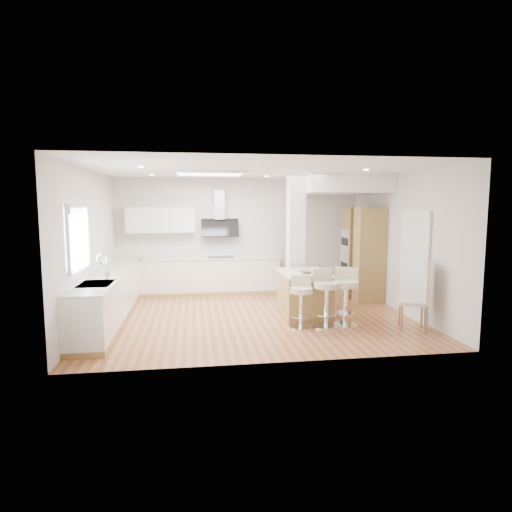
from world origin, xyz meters
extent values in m
plane|color=#A6643D|center=(0.00, 0.00, 0.00)|extent=(6.00, 6.00, 0.00)
cube|color=white|center=(0.00, 0.00, 0.00)|extent=(6.00, 5.00, 0.02)
cube|color=beige|center=(0.00, 2.50, 1.40)|extent=(6.00, 0.04, 2.80)
cube|color=beige|center=(-3.00, 0.00, 1.40)|extent=(0.04, 5.00, 2.80)
cube|color=beige|center=(3.00, 0.00, 1.40)|extent=(0.04, 5.00, 2.80)
cube|color=silver|center=(-0.80, 0.60, 2.77)|extent=(1.40, 0.95, 0.05)
cube|color=silver|center=(-0.80, 0.60, 2.76)|extent=(1.25, 0.80, 0.03)
cylinder|color=white|center=(-2.00, 1.50, 2.78)|extent=(0.10, 0.10, 0.02)
cylinder|color=white|center=(-2.00, -0.50, 2.78)|extent=(0.10, 0.10, 0.02)
cylinder|color=white|center=(0.50, 1.50, 2.78)|extent=(0.10, 0.10, 0.02)
cylinder|color=white|center=(2.00, 1.00, 2.78)|extent=(0.10, 0.10, 0.02)
cylinder|color=white|center=(2.00, -0.50, 2.78)|extent=(0.10, 0.10, 0.02)
cube|color=silver|center=(-2.96, -0.90, 1.65)|extent=(0.03, 1.15, 0.95)
cube|color=silver|center=(-2.95, -0.90, 2.15)|extent=(0.04, 1.28, 0.06)
cube|color=silver|center=(-2.95, -0.90, 1.15)|extent=(0.04, 1.28, 0.06)
cube|color=silver|center=(-2.95, -1.51, 1.65)|extent=(0.04, 0.06, 0.95)
cube|color=silver|center=(-2.95, -0.29, 1.65)|extent=(0.04, 0.06, 0.95)
cube|color=#95989C|center=(-2.94, -0.90, 2.08)|extent=(0.03, 1.18, 0.14)
cube|color=#4E473D|center=(2.99, -0.60, 1.00)|extent=(0.02, 0.90, 2.00)
cube|color=silver|center=(2.97, -0.60, 1.00)|extent=(0.05, 1.00, 2.10)
cube|color=#9F7D44|center=(-2.70, 0.25, 0.05)|extent=(0.60, 4.50, 0.10)
cube|color=silver|center=(-2.70, 0.25, 0.48)|extent=(0.60, 4.50, 0.76)
cube|color=beige|center=(-2.70, 0.25, 0.88)|extent=(0.63, 4.50, 0.04)
cube|color=silver|center=(-2.70, -1.00, 0.89)|extent=(0.50, 0.75, 0.02)
cube|color=silver|center=(-2.70, -1.18, 0.84)|extent=(0.40, 0.34, 0.10)
cube|color=silver|center=(-2.70, -0.82, 0.84)|extent=(0.40, 0.34, 0.10)
cylinder|color=white|center=(-2.58, -0.70, 1.08)|extent=(0.02, 0.02, 0.36)
torus|color=white|center=(-2.65, -0.70, 1.26)|extent=(0.18, 0.02, 0.18)
imported|color=#4D984F|center=(-2.65, -0.35, 1.06)|extent=(0.17, 0.12, 0.33)
cube|color=#9F7D44|center=(-0.75, 2.20, 0.05)|extent=(3.30, 0.60, 0.10)
cube|color=silver|center=(-0.75, 2.20, 0.48)|extent=(3.30, 0.60, 0.76)
cube|color=beige|center=(-0.75, 2.20, 0.88)|extent=(3.33, 0.63, 0.04)
cube|color=black|center=(-0.50, 2.20, 0.91)|extent=(0.60, 0.40, 0.01)
cube|color=silver|center=(-1.90, 2.33, 1.80)|extent=(1.60, 0.34, 0.60)
cube|color=silver|center=(-0.50, 2.40, 2.15)|extent=(0.25, 0.18, 0.70)
cube|color=black|center=(-0.50, 2.32, 1.60)|extent=(0.90, 0.26, 0.44)
cube|color=silver|center=(1.05, 0.95, 1.40)|extent=(0.35, 0.35, 2.80)
cube|color=white|center=(2.10, 1.40, 2.60)|extent=(1.78, 2.20, 0.40)
cube|color=#9F7D44|center=(2.68, 1.50, 1.05)|extent=(0.62, 0.62, 2.10)
cube|color=#9F7D44|center=(2.68, 0.80, 1.05)|extent=(0.62, 0.40, 2.10)
cube|color=silver|center=(2.37, 1.50, 1.30)|extent=(0.02, 0.55, 0.55)
cube|color=silver|center=(2.37, 1.50, 0.72)|extent=(0.02, 0.55, 0.55)
cube|color=black|center=(2.36, 1.50, 1.30)|extent=(0.01, 0.45, 0.18)
cube|color=black|center=(2.36, 1.50, 0.72)|extent=(0.01, 0.45, 0.18)
cube|color=#9F7D44|center=(0.99, -0.03, 0.41)|extent=(0.89, 1.34, 0.81)
cube|color=beige|center=(0.99, -0.03, 0.83)|extent=(0.96, 1.42, 0.04)
imported|color=gray|center=(0.98, -0.17, 0.88)|extent=(0.25, 0.25, 0.06)
sphere|color=#C75817|center=(1.02, -0.17, 0.88)|extent=(0.07, 0.07, 0.07)
sphere|color=#C75817|center=(0.95, -0.15, 0.88)|extent=(0.07, 0.07, 0.07)
sphere|color=olive|center=(0.98, -0.21, 0.88)|extent=(0.07, 0.07, 0.07)
cylinder|color=white|center=(0.70, -0.92, 0.01)|extent=(0.49, 0.49, 0.03)
cylinder|color=white|center=(0.70, -0.92, 0.33)|extent=(0.08, 0.08, 0.61)
cylinder|color=white|center=(0.70, -0.92, 0.20)|extent=(0.38, 0.38, 0.01)
cylinder|color=beige|center=(0.70, -0.92, 0.67)|extent=(0.47, 0.47, 0.09)
cube|color=beige|center=(0.74, -0.77, 0.81)|extent=(0.36, 0.13, 0.20)
cylinder|color=white|center=(1.16, -0.93, 0.02)|extent=(0.56, 0.56, 0.03)
cylinder|color=white|center=(1.16, -0.93, 0.37)|extent=(0.09, 0.09, 0.68)
cylinder|color=white|center=(1.16, -0.93, 0.23)|extent=(0.43, 0.43, 0.02)
cylinder|color=beige|center=(1.16, -0.93, 0.75)|extent=(0.53, 0.53, 0.10)
cube|color=beige|center=(1.12, -0.77, 0.91)|extent=(0.40, 0.15, 0.23)
cylinder|color=white|center=(1.52, -0.91, 0.02)|extent=(0.61, 0.61, 0.03)
cylinder|color=white|center=(1.52, -0.91, 0.37)|extent=(0.10, 0.10, 0.69)
cylinder|color=white|center=(1.52, -0.91, 0.23)|extent=(0.47, 0.47, 0.02)
cylinder|color=beige|center=(1.52, -0.91, 0.76)|extent=(0.58, 0.58, 0.11)
cube|color=beige|center=(1.58, -0.76, 0.92)|extent=(0.39, 0.21, 0.23)
cube|color=beige|center=(2.58, -1.29, 0.49)|extent=(0.60, 0.60, 0.06)
cube|color=beige|center=(2.78, -1.37, 0.83)|extent=(0.20, 0.42, 0.74)
cylinder|color=#9F7D44|center=(2.34, -1.40, 0.23)|extent=(0.05, 0.05, 0.45)
cylinder|color=#9F7D44|center=(2.48, -1.05, 0.23)|extent=(0.05, 0.05, 0.45)
cylinder|color=#9F7D44|center=(2.69, -1.53, 0.23)|extent=(0.05, 0.05, 0.45)
cylinder|color=#9F7D44|center=(2.82, -1.19, 0.23)|extent=(0.05, 0.05, 0.45)
camera|label=1|loc=(-1.14, -8.04, 2.15)|focal=30.00mm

